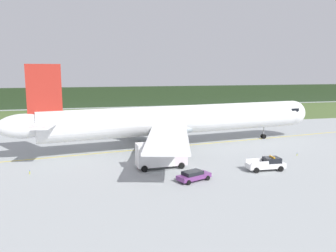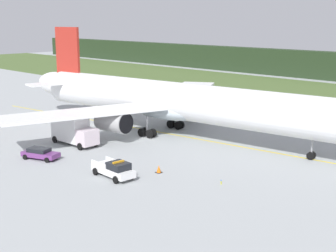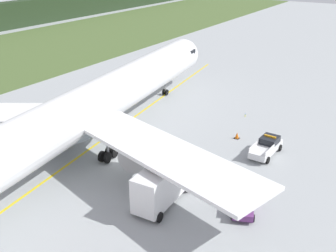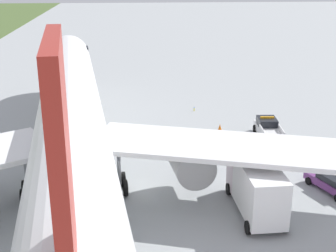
{
  "view_description": "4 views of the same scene",
  "coord_description": "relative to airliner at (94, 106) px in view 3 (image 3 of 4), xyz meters",
  "views": [
    {
      "loc": [
        -14.7,
        -54.3,
        13.73
      ],
      "look_at": [
        0.22,
        4.05,
        3.92
      ],
      "focal_mm": 36.98,
      "sensor_mm": 36.0,
      "label": 1
    },
    {
      "loc": [
        46.98,
        -42.13,
        16.0
      ],
      "look_at": [
        6.99,
        -2.13,
        3.24
      ],
      "focal_mm": 51.27,
      "sensor_mm": 36.0,
      "label": 2
    },
    {
      "loc": [
        -29.63,
        -24.87,
        20.71
      ],
      "look_at": [
        3.32,
        -4.21,
        3.82
      ],
      "focal_mm": 43.15,
      "sensor_mm": 36.0,
      "label": 3
    },
    {
      "loc": [
        -32.23,
        -0.45,
        16.51
      ],
      "look_at": [
        6.39,
        -2.94,
        2.73
      ],
      "focal_mm": 50.46,
      "sensor_mm": 36.0,
      "label": 4
    }
  ],
  "objects": [
    {
      "name": "ops_pickup_truck",
      "position": [
        8.06,
        -17.65,
        -3.83
      ],
      "size": [
        5.36,
        2.41,
        1.94
      ],
      "color": "silver",
      "rests_on": "ground"
    },
    {
      "name": "catering_truck",
      "position": [
        -6.1,
        -13.0,
        -2.81
      ],
      "size": [
        7.16,
        2.95,
        3.82
      ],
      "color": "silver",
      "rests_on": "ground"
    },
    {
      "name": "staff_car",
      "position": [
        -3.24,
        -19.56,
        -4.03
      ],
      "size": [
        4.73,
        3.22,
        1.3
      ],
      "color": "#6A3376",
      "rests_on": "ground"
    },
    {
      "name": "airliner",
      "position": [
        0.0,
        0.0,
        0.0
      ],
      "size": [
        58.15,
        44.39,
        14.61
      ],
      "color": "white",
      "rests_on": "ground"
    },
    {
      "name": "apron_cone",
      "position": [
        10.1,
        -13.29,
        -4.34
      ],
      "size": [
        0.63,
        0.63,
        0.79
      ],
      "color": "black",
      "rests_on": "ground"
    },
    {
      "name": "taxiway_centerline_main",
      "position": [
        0.72,
        0.1,
        -4.73
      ],
      "size": [
        77.27,
        10.85,
        0.01
      ],
      "primitive_type": "cube",
      "rotation": [
        0.0,
        0.0,
        0.14
      ],
      "color": "yellow",
      "rests_on": "ground"
    },
    {
      "name": "taxiway_edge_light_east",
      "position": [
        17.09,
        -11.5,
        -4.49
      ],
      "size": [
        0.12,
        0.12,
        0.45
      ],
      "color": "yellow",
      "rests_on": "ground"
    },
    {
      "name": "ground",
      "position": [
        -1.93,
        -4.74,
        -4.73
      ],
      "size": [
        320.0,
        320.0,
        0.0
      ],
      "primitive_type": "plane",
      "color": "#9AA0A1"
    }
  ]
}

